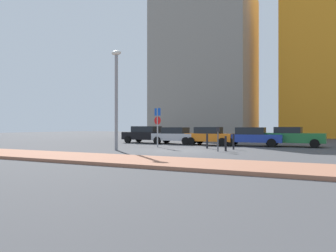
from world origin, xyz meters
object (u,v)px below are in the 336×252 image
Objects in this scene: parking_meter at (218,136)px; traffic_bollard_far at (226,144)px; parked_car_silver at (175,135)px; parking_sign_post at (158,122)px; traffic_bollard_near at (207,141)px; traffic_bollard_mid at (233,142)px; street_lamp at (116,91)px; parked_car_black at (147,134)px; parked_car_green at (292,137)px; parked_car_orange at (210,136)px; parked_car_blue at (251,136)px.

parking_meter is 0.77m from traffic_bollard_far.
parked_car_silver is 4.43m from parking_sign_post.
traffic_bollard_near is at bearing 122.47° from parking_meter.
street_lamp is at bearing -150.13° from traffic_bollard_mid.
parked_car_black is at bearing 126.75° from parking_sign_post.
traffic_bollard_mid is at bearing -125.18° from parked_car_green.
parked_car_green is at bearing 0.40° from parked_car_black.
parked_car_orange is 2.71× the size of parking_meter.
street_lamp is at bearing -131.54° from parked_car_blue.
parking_sign_post is at bearing 74.82° from street_lamp.
parked_car_orange is 0.90× the size of parked_car_green.
parked_car_orange is 6.25m from traffic_bollard_far.
street_lamp reaches higher than parking_meter.
parked_car_black is at bearing 172.94° from parked_car_silver.
traffic_bollard_near is 0.98× the size of traffic_bollard_mid.
parking_sign_post is at bearing 159.42° from parking_meter.
parked_car_green is 4.32× the size of traffic_bollard_mid.
traffic_bollard_mid reaches higher than traffic_bollard_near.
parked_car_silver is 6.46m from parked_car_blue.
parked_car_green is 6.85m from traffic_bollard_near.
traffic_bollard_far is at bearing -34.38° from parked_car_black.
parked_car_blue is 4.15m from traffic_bollard_mid.
parked_car_orange is (6.14, -0.50, -0.04)m from parked_car_black.
parked_car_silver is at bearing 177.66° from parked_car_orange.
parked_car_green is 5.75m from traffic_bollard_mid.
parked_car_silver is 8.58m from street_lamp.
parked_car_orange is 4.37× the size of traffic_bollard_far.
street_lamp is 6.12× the size of traffic_bollard_mid.
street_lamp reaches higher than parked_car_black.
parking_sign_post is at bearing -151.91° from parked_car_green.
traffic_bollard_near is 1.10× the size of traffic_bollard_far.
street_lamp reaches higher than traffic_bollard_mid.
parked_car_blue is 2.94m from parked_car_green.
parked_car_green is at bearing 60.26° from parking_meter.
traffic_bollard_near is (-5.18, -4.47, -0.25)m from parked_car_green.
parked_car_silver reaches higher than traffic_bollard_near.
traffic_bollard_near is (1.02, -3.88, -0.26)m from parked_car_orange.
parking_sign_post is 0.45× the size of street_lamp.
parking_sign_post is (0.47, -4.28, 1.06)m from parked_car_silver.
parking_sign_post reaches higher than parked_car_green.
parking_sign_post is 5.78m from traffic_bollard_far.
parked_car_black is 0.72× the size of street_lamp.
traffic_bollard_mid is at bearing 29.87° from street_lamp.
parked_car_black is at bearing 177.06° from parked_car_blue.
traffic_bollard_far is (8.91, -6.10, -0.34)m from parked_car_black.
parked_car_orange reaches higher than traffic_bollard_near.
parking_meter is 1.44× the size of traffic_bollard_mid.
street_lamp is 6.87× the size of traffic_bollard_far.
traffic_bollard_mid is at bearing 84.90° from traffic_bollard_far.
street_lamp reaches higher than parked_car_blue.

